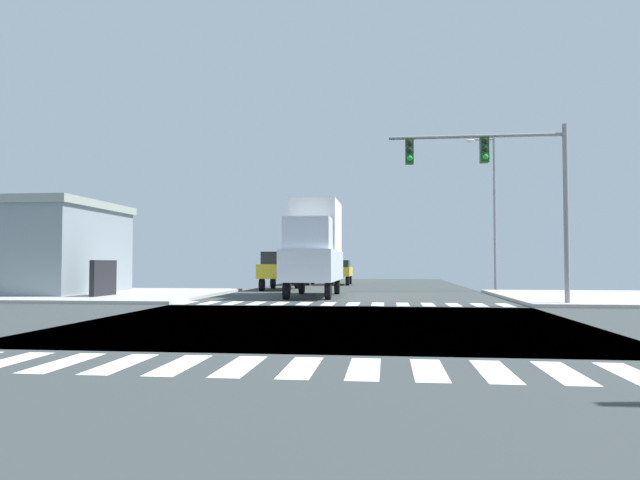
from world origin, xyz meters
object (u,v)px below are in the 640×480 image
Objects in this scene: box_truck_farside_1 at (314,245)px; street_lamp at (491,201)px; suv_queued_2 at (300,267)px; pickup_leading_1 at (280,269)px; box_truck_trailing_2 at (317,254)px; sedan_nearside_1 at (339,270)px; traffic_signal_mast at (497,172)px.

street_lamp is at bearing -146.80° from box_truck_farside_1.
pickup_leading_1 reaches higher than suv_queued_2.
street_lamp reaches higher than box_truck_trailing_2.
sedan_nearside_1 is at bearing 136.23° from street_lamp.
sedan_nearside_1 is 15.83m from box_truck_farside_1.
suv_queued_2 is (-3.00, 15.48, -1.17)m from box_truck_farside_1.
sedan_nearside_1 is 0.60× the size of box_truck_farside_1.
box_truck_trailing_2 is at bearing -90.00° from pickup_leading_1.
box_truck_trailing_2 is (-3.00, 10.98, 1.45)m from sedan_nearside_1.
traffic_signal_mast is 1.53× the size of suv_queued_2.
street_lamp is 1.27× the size of box_truck_farside_1.
suv_queued_2 is (-10.93, 21.28, -3.82)m from traffic_signal_mast.
box_truck_trailing_2 is (-12.78, 20.35, -2.81)m from street_lamp.
traffic_signal_mast is 0.98× the size of box_truck_trailing_2.
sedan_nearside_1 is 0.60× the size of box_truck_trailing_2.
traffic_signal_mast is 1.38× the size of pickup_leading_1.
pickup_leading_1 is (-3.00, 6.80, -1.27)m from box_truck_farside_1.
suv_queued_2 is 11.33m from box_truck_trailing_2.
box_truck_farside_1 is at bearing 90.00° from sedan_nearside_1.
suv_queued_2 is at bearing 144.62° from street_lamp.
suv_queued_2 is at bearing -90.00° from pickup_leading_1.
traffic_signal_mast is at bearing 110.17° from sedan_nearside_1.
pickup_leading_1 is 19.99m from box_truck_trailing_2.
street_lamp is 1.98× the size of suv_queued_2.
box_truck_trailing_2 reaches higher than sedan_nearside_1.
suv_queued_2 is 0.64× the size of box_truck_trailing_2.
traffic_signal_mast is 10.18m from box_truck_farside_1.
box_truck_trailing_2 is (-10.93, 32.56, -2.65)m from traffic_signal_mast.
traffic_signal_mast reaches higher than suv_queued_2.
street_lamp reaches higher than pickup_leading_1.
street_lamp is 14.19m from sedan_nearside_1.
pickup_leading_1 is (0.00, -8.68, -0.10)m from suv_queued_2.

